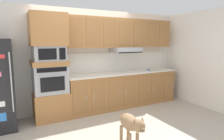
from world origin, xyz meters
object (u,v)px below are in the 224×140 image
object	(u,v)px
built_in_oven	(50,79)
dog	(131,124)
screwdriver	(149,70)
microwave	(49,53)

from	to	relation	value
built_in_oven	dog	distance (m)	2.11
built_in_oven	dog	world-z (taller)	built_in_oven
screwdriver	built_in_oven	bearing A→B (deg)	177.58
microwave	screwdriver	world-z (taller)	microwave
microwave	screwdriver	bearing A→B (deg)	-2.42
built_in_oven	microwave	world-z (taller)	microwave
built_in_oven	screwdriver	world-z (taller)	built_in_oven
dog	screwdriver	bearing A→B (deg)	141.11
microwave	built_in_oven	bearing A→B (deg)	179.23
microwave	dog	xyz separation A→B (m)	(0.91, -1.84, -1.06)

